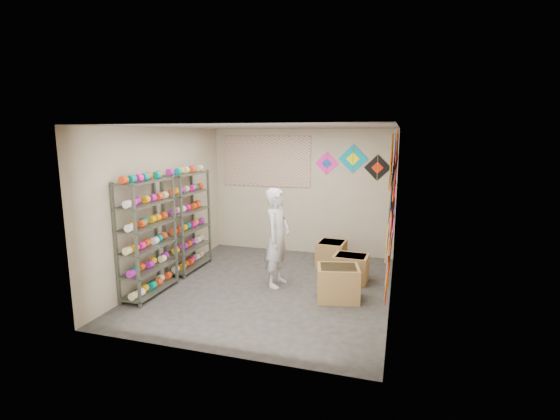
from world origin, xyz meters
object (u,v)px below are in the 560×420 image
(carton_a, at_px, (338,283))
(carton_b, at_px, (351,268))
(shelf_rack_back, at_px, (188,221))
(shelf_rack_front, at_px, (147,238))
(carton_c, at_px, (331,254))
(shopkeeper, at_px, (277,238))

(carton_a, distance_m, carton_b, 0.87)
(shelf_rack_back, height_order, carton_b, shelf_rack_back)
(shelf_rack_front, height_order, carton_c, shelf_rack_front)
(shelf_rack_front, xyz_separation_m, shelf_rack_back, (0.00, 1.30, 0.00))
(carton_b, bearing_deg, shelf_rack_back, -172.39)
(carton_b, bearing_deg, carton_c, 125.74)
(shopkeeper, xyz_separation_m, carton_b, (1.20, 0.55, -0.61))
(shopkeeper, xyz_separation_m, carton_c, (0.73, 1.29, -0.60))
(carton_a, height_order, carton_b, carton_a)
(shelf_rack_back, bearing_deg, shelf_rack_front, -90.00)
(shelf_rack_front, relative_size, carton_c, 3.32)
(shelf_rack_front, relative_size, carton_a, 2.93)
(shelf_rack_front, height_order, shopkeeper, shelf_rack_front)
(shopkeeper, bearing_deg, shelf_rack_front, 124.02)
(shelf_rack_back, distance_m, carton_a, 3.13)
(shelf_rack_front, relative_size, carton_b, 3.23)
(shelf_rack_back, xyz_separation_m, shopkeeper, (1.88, -0.31, -0.10))
(carton_c, bearing_deg, carton_b, -53.44)
(shelf_rack_back, distance_m, shopkeeper, 1.91)
(carton_c, bearing_deg, shelf_rack_back, -155.40)
(shopkeeper, xyz_separation_m, carton_a, (1.10, -0.32, -0.58))
(shelf_rack_front, bearing_deg, shelf_rack_back, 90.00)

